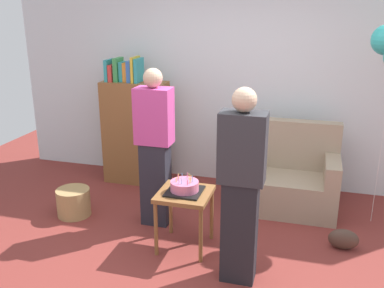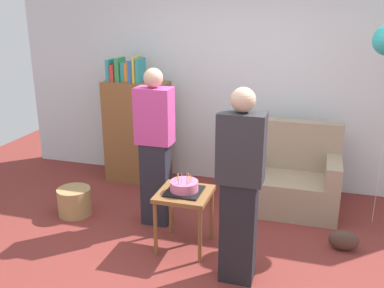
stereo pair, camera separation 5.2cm
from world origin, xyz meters
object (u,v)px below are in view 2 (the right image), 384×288
(bookshelf, at_px, (137,129))
(side_table, at_px, (184,200))
(couch, at_px, (288,179))
(handbag, at_px, (344,240))
(person_blowing_candles, at_px, (155,148))
(birthday_cake, at_px, (184,187))
(wicker_basket, at_px, (75,201))
(person_holding_cake, at_px, (240,187))

(bookshelf, xyz_separation_m, side_table, (1.07, -1.39, -0.21))
(couch, relative_size, handbag, 3.93)
(person_blowing_candles, distance_m, handbag, 2.01)
(handbag, bearing_deg, birthday_cake, -165.87)
(bookshelf, distance_m, side_table, 1.76)
(couch, xyz_separation_m, person_blowing_candles, (-1.28, -0.77, 0.49))
(side_table, height_order, person_blowing_candles, person_blowing_candles)
(couch, distance_m, side_table, 1.44)
(birthday_cake, distance_m, wicker_basket, 1.46)
(person_blowing_candles, bearing_deg, handbag, 18.98)
(birthday_cake, height_order, wicker_basket, birthday_cake)
(birthday_cake, bearing_deg, wicker_basket, 167.87)
(bookshelf, distance_m, handbag, 2.78)
(bookshelf, distance_m, person_holding_cake, 2.40)
(person_blowing_candles, bearing_deg, couch, 50.27)
(wicker_basket, bearing_deg, person_holding_cake, -18.56)
(bookshelf, distance_m, wicker_basket, 1.26)
(side_table, height_order, person_holding_cake, person_holding_cake)
(couch, height_order, person_holding_cake, person_holding_cake)
(side_table, bearing_deg, bookshelf, 127.51)
(side_table, relative_size, birthday_cake, 1.77)
(bookshelf, bearing_deg, wicker_basket, -104.69)
(wicker_basket, bearing_deg, side_table, -12.13)
(bookshelf, relative_size, person_blowing_candles, 0.98)
(couch, relative_size, bookshelf, 0.69)
(person_blowing_candles, distance_m, person_holding_cake, 1.24)
(couch, height_order, handbag, couch)
(bookshelf, bearing_deg, person_holding_cake, -46.77)
(side_table, relative_size, handbag, 2.02)
(bookshelf, relative_size, wicker_basket, 4.46)
(person_blowing_candles, relative_size, handbag, 5.82)
(birthday_cake, height_order, person_holding_cake, person_holding_cake)
(bookshelf, relative_size, handbag, 5.73)
(bookshelf, xyz_separation_m, wicker_basket, (-0.29, -1.10, -0.54))
(birthday_cake, relative_size, wicker_basket, 0.89)
(side_table, bearing_deg, person_blowing_candles, 138.25)
(bookshelf, bearing_deg, birthday_cake, -52.49)
(person_holding_cake, relative_size, handbag, 5.82)
(birthday_cake, bearing_deg, person_holding_cake, -31.82)
(person_blowing_candles, relative_size, wicker_basket, 4.53)
(couch, distance_m, bookshelf, 1.97)
(couch, height_order, wicker_basket, couch)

